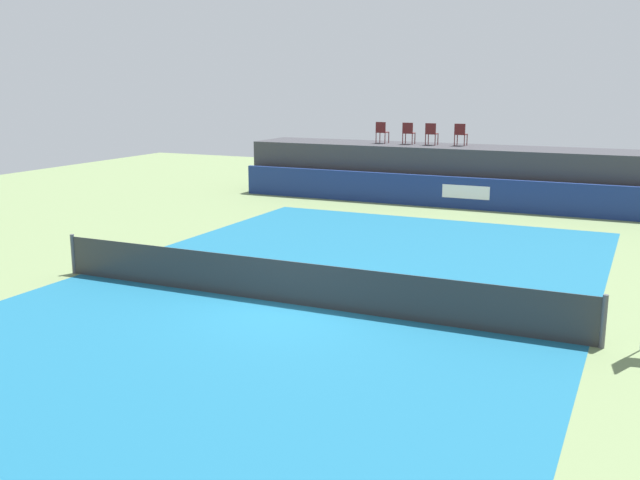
{
  "coord_description": "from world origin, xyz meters",
  "views": [
    {
      "loc": [
        6.75,
        -13.29,
        4.69
      ],
      "look_at": [
        -0.33,
        2.0,
        1.0
      ],
      "focal_mm": 40.48,
      "sensor_mm": 36.0,
      "label": 1
    }
  ],
  "objects": [
    {
      "name": "ground_plane",
      "position": [
        0.0,
        3.0,
        0.0
      ],
      "size": [
        48.0,
        48.0,
        0.0
      ],
      "primitive_type": "plane",
      "color": "#6B7F51"
    },
    {
      "name": "court_inner",
      "position": [
        0.0,
        0.0,
        0.0
      ],
      "size": [
        12.0,
        22.0,
        0.0
      ],
      "primitive_type": "cube",
      "color": "#16597A",
      "rests_on": "ground"
    },
    {
      "name": "sponsor_wall",
      "position": [
        0.0,
        13.5,
        0.6
      ],
      "size": [
        18.0,
        0.22,
        1.2
      ],
      "color": "navy",
      "rests_on": "ground"
    },
    {
      "name": "spectator_platform",
      "position": [
        0.0,
        15.3,
        1.1
      ],
      "size": [
        18.0,
        2.8,
        2.2
      ],
      "primitive_type": "cube",
      "color": "#38383D",
      "rests_on": "ground"
    },
    {
      "name": "spectator_chair_far_left",
      "position": [
        -3.65,
        15.32,
        2.69
      ],
      "size": [
        0.46,
        0.46,
        0.89
      ],
      "color": "#561919",
      "rests_on": "spectator_platform"
    },
    {
      "name": "spectator_chair_left",
      "position": [
        -2.48,
        15.3,
        2.69
      ],
      "size": [
        0.45,
        0.45,
        0.89
      ],
      "color": "#561919",
      "rests_on": "spectator_platform"
    },
    {
      "name": "spectator_chair_center",
      "position": [
        -1.51,
        15.28,
        2.69
      ],
      "size": [
        0.44,
        0.44,
        0.89
      ],
      "color": "#561919",
      "rests_on": "spectator_platform"
    },
    {
      "name": "spectator_chair_right",
      "position": [
        -0.36,
        15.46,
        2.69
      ],
      "size": [
        0.45,
        0.45,
        0.89
      ],
      "color": "#561919",
      "rests_on": "spectator_platform"
    },
    {
      "name": "tennis_net",
      "position": [
        0.0,
        0.0,
        0.47
      ],
      "size": [
        12.4,
        0.02,
        0.95
      ],
      "primitive_type": "cube",
      "color": "#2D2D2D",
      "rests_on": "ground"
    },
    {
      "name": "net_post_near",
      "position": [
        -6.2,
        0.0,
        0.5
      ],
      "size": [
        0.1,
        0.1,
        1.0
      ],
      "primitive_type": "cylinder",
      "color": "#4C4C51",
      "rests_on": "ground"
    },
    {
      "name": "net_post_far",
      "position": [
        6.2,
        0.0,
        0.5
      ],
      "size": [
        0.1,
        0.1,
        1.0
      ],
      "primitive_type": "cylinder",
      "color": "#4C4C51",
      "rests_on": "ground"
    },
    {
      "name": "tennis_ball",
      "position": [
        1.56,
        0.72,
        0.04
      ],
      "size": [
        0.07,
        0.07,
        0.07
      ],
      "primitive_type": "sphere",
      "color": "#D8EA33",
      "rests_on": "court_inner"
    }
  ]
}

